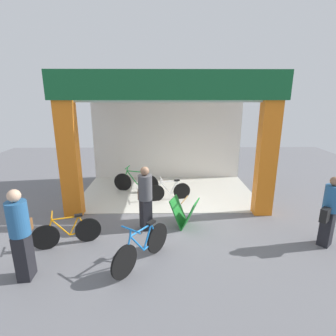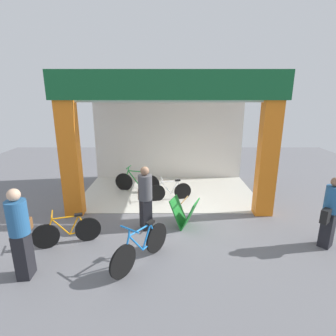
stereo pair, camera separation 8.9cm
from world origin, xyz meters
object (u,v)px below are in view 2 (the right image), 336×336
at_px(bicycle_parked_0, 141,247).
at_px(pedestrian_1, 144,197).
at_px(bicycle_inside_1, 169,191).
at_px(bicycle_parked_1, 67,232).
at_px(bicycle_inside_0, 137,182).
at_px(pedestrian_2, 329,212).
at_px(pedestrian_0, 19,232).
at_px(sandwich_board_sign, 184,213).

height_order(bicycle_parked_0, pedestrian_1, pedestrian_1).
height_order(bicycle_inside_1, bicycle_parked_1, bicycle_parked_1).
distance_m(bicycle_inside_0, pedestrian_2, 5.92).
height_order(bicycle_parked_1, pedestrian_0, pedestrian_0).
relative_size(bicycle_inside_0, bicycle_parked_1, 1.13).
relative_size(bicycle_parked_0, pedestrian_1, 0.85).
bearing_deg(pedestrian_2, bicycle_inside_0, 143.08).
relative_size(pedestrian_1, pedestrian_2, 1.01).
bearing_deg(bicycle_parked_1, bicycle_inside_1, 47.99).
relative_size(pedestrian_0, pedestrian_2, 1.08).
height_order(bicycle_inside_0, pedestrian_2, pedestrian_2).
relative_size(bicycle_inside_0, sandwich_board_sign, 1.97).
height_order(bicycle_inside_1, pedestrian_1, pedestrian_1).
height_order(bicycle_inside_0, pedestrian_0, pedestrian_0).
relative_size(bicycle_inside_1, pedestrian_2, 0.85).
xyz_separation_m(bicycle_inside_0, pedestrian_0, (-1.63, -4.57, 0.58)).
bearing_deg(pedestrian_2, pedestrian_1, 168.26).
height_order(bicycle_inside_0, bicycle_inside_1, bicycle_inside_0).
relative_size(bicycle_inside_0, pedestrian_0, 0.90).
distance_m(bicycle_parked_0, pedestrian_1, 1.58).
relative_size(bicycle_parked_0, pedestrian_0, 0.79).
distance_m(bicycle_inside_1, bicycle_parked_1, 3.57).
height_order(pedestrian_1, pedestrian_2, pedestrian_1).
xyz_separation_m(bicycle_parked_1, pedestrian_2, (5.94, -0.08, 0.52)).
xyz_separation_m(bicycle_parked_1, pedestrian_0, (-0.41, -1.10, 0.61)).
bearing_deg(bicycle_parked_0, bicycle_inside_1, 79.67).
height_order(bicycle_parked_1, pedestrian_1, pedestrian_1).
distance_m(bicycle_inside_0, sandwich_board_sign, 3.03).
height_order(pedestrian_0, pedestrian_2, pedestrian_0).
relative_size(pedestrian_0, pedestrian_1, 1.07).
xyz_separation_m(bicycle_parked_1, sandwich_board_sign, (2.75, 0.86, 0.06)).
bearing_deg(pedestrian_0, sandwich_board_sign, 31.77).
bearing_deg(bicycle_inside_0, pedestrian_0, -109.60).
height_order(bicycle_parked_1, sandwich_board_sign, bicycle_parked_1).
bearing_deg(bicycle_inside_1, sandwich_board_sign, -78.47).
bearing_deg(bicycle_inside_1, pedestrian_1, -109.22).
bearing_deg(pedestrian_0, pedestrian_2, 9.15).
relative_size(bicycle_parked_0, pedestrian_2, 0.85).
distance_m(bicycle_inside_1, sandwich_board_sign, 1.83).
distance_m(bicycle_inside_1, pedestrian_0, 4.71).
bearing_deg(bicycle_inside_0, sandwich_board_sign, -59.63).
distance_m(bicycle_parked_0, pedestrian_0, 2.29).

